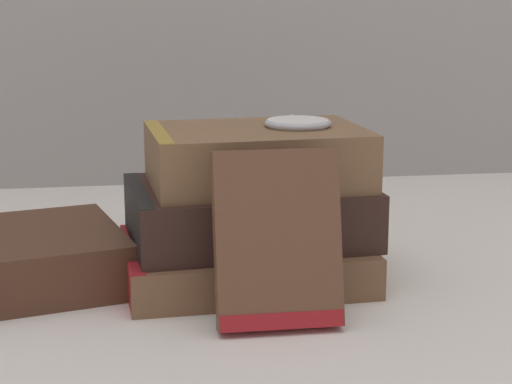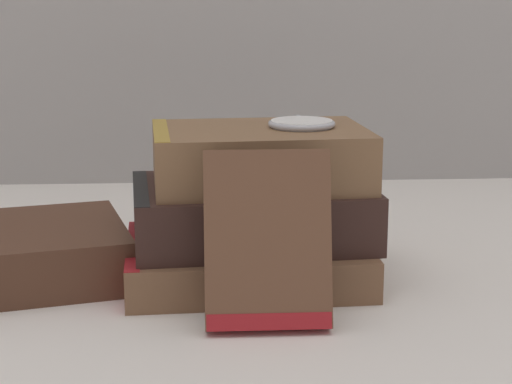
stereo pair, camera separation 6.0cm
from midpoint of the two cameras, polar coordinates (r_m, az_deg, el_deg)
The scene contains 6 objects.
ground_plane at distance 0.70m, azimuth -6.48°, elevation -6.74°, with size 3.00×3.00×0.00m, color silver.
book_flat_bottom at distance 0.72m, azimuth -3.62°, elevation -4.64°, with size 0.21×0.16×0.03m.
book_flat_middle at distance 0.72m, azimuth -3.31°, elevation -1.40°, with size 0.21×0.15×0.05m.
book_flat_top at distance 0.71m, azimuth -2.79°, elevation 2.35°, with size 0.18×0.14×0.05m.
book_leaning_front at distance 0.61m, azimuth -1.37°, elevation -3.65°, with size 0.09×0.05×0.13m.
pocket_watch at distance 0.71m, azimuth 0.38°, elevation 4.61°, with size 0.06×0.06×0.01m.
Camera 1 is at (-0.05, -0.66, 0.24)m, focal length 60.00 mm.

